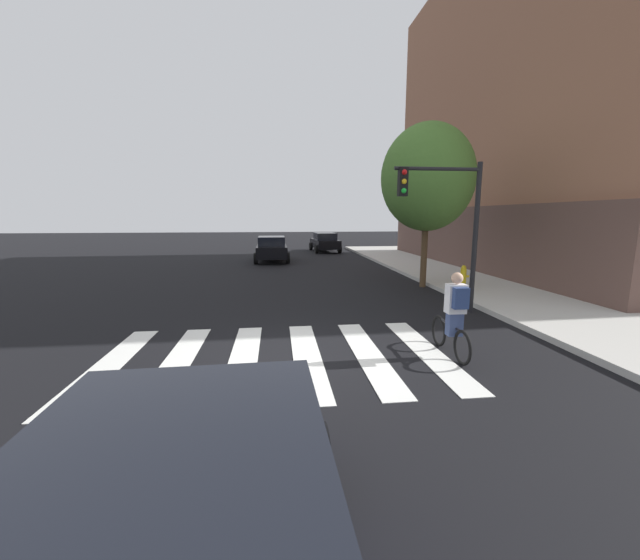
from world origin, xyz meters
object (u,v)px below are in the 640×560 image
sedan_mid (272,248)px  sedan_far (325,242)px  manhole_cover (253,429)px  cyclist (454,315)px  street_tree_near (428,178)px  traffic_light_near (449,212)px  fire_hydrant (463,276)px

sedan_mid → sedan_far: 7.18m
manhole_cover → cyclist: bearing=29.8°
sedan_mid → street_tree_near: street_tree_near is taller
traffic_light_near → street_tree_near: street_tree_near is taller
traffic_light_near → fire_hydrant: traffic_light_near is taller
manhole_cover → cyclist: 4.41m
cyclist → fire_hydrant: (3.56, 6.51, -0.31)m
sedan_far → fire_hydrant: bearing=-78.7°
manhole_cover → fire_hydrant: (7.31, 8.66, 0.53)m
manhole_cover → sedan_mid: size_ratio=0.14×
sedan_mid → sedan_far: sedan_mid is taller
manhole_cover → cyclist: size_ratio=0.37×
sedan_far → street_tree_near: street_tree_near is taller
cyclist → street_tree_near: size_ratio=0.28×
sedan_far → cyclist: cyclist is taller
cyclist → traffic_light_near: bearing=68.2°
sedan_far → traffic_light_near: 19.35m
traffic_light_near → street_tree_near: 4.28m
sedan_far → manhole_cover: bearing=-99.5°
manhole_cover → traffic_light_near: (5.08, 5.46, 2.86)m
fire_hydrant → street_tree_near: size_ratio=0.13×
sedan_mid → cyclist: cyclist is taller
sedan_far → street_tree_near: bearing=-82.8°
manhole_cover → fire_hydrant: size_ratio=0.82×
manhole_cover → sedan_mid: 18.77m
sedan_far → traffic_light_near: traffic_light_near is taller
sedan_mid → cyclist: bearing=-77.4°
manhole_cover → fire_hydrant: fire_hydrant is taller
manhole_cover → sedan_far: sedan_far is taller
fire_hydrant → sedan_far: bearing=101.3°
sedan_mid → street_tree_near: bearing=-57.3°
sedan_far → sedan_mid: bearing=-124.5°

